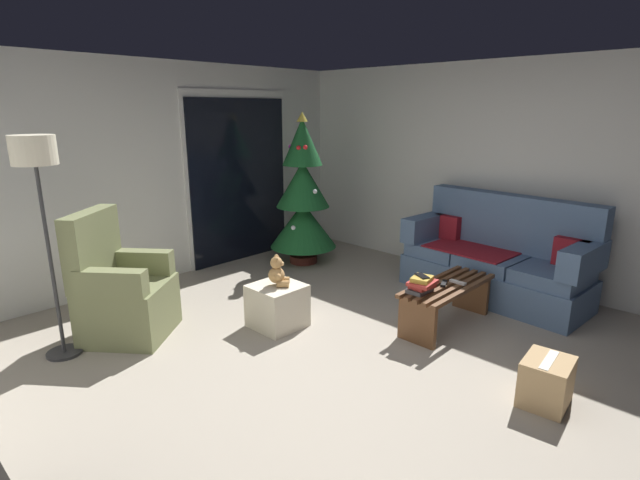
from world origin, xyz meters
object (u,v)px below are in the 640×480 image
object	(u,v)px
cell_phone	(422,276)
cardboard_box_taped_mid_floor	(546,382)
remote_black	(444,283)
christmas_tree	(303,198)
coffee_table	(447,298)
floor_lamp	(37,173)
couch	(497,260)
ottoman	(277,306)
book_stack	(422,284)
teddy_bear_honey	(278,273)
armchair	(122,293)
remote_white	(458,282)

from	to	relation	value
cell_phone	cardboard_box_taped_mid_floor	world-z (taller)	cell_phone
remote_black	christmas_tree	world-z (taller)	christmas_tree
cardboard_box_taped_mid_floor	coffee_table	bearing A→B (deg)	60.74
floor_lamp	coffee_table	bearing A→B (deg)	-36.78
couch	ottoman	xyz separation A→B (m)	(-2.15, 1.12, -0.20)
christmas_tree	cardboard_box_taped_mid_floor	bearing A→B (deg)	-106.96
remote_black	ottoman	bearing A→B (deg)	20.98
coffee_table	book_stack	distance (m)	0.41
coffee_table	cardboard_box_taped_mid_floor	bearing A→B (deg)	-119.26
teddy_bear_honey	couch	bearing A→B (deg)	-27.40
cell_phone	christmas_tree	distance (m)	2.43
christmas_tree	ottoman	xyz separation A→B (m)	(-1.52, -1.22, -0.66)
armchair	cardboard_box_taped_mid_floor	size ratio (longest dim) A/B	2.94
remote_black	cell_phone	world-z (taller)	cell_phone
book_stack	cardboard_box_taped_mid_floor	world-z (taller)	book_stack
armchair	cardboard_box_taped_mid_floor	world-z (taller)	armchair
armchair	floor_lamp	size ratio (longest dim) A/B	0.63
ottoman	armchair	bearing A→B (deg)	141.41
couch	armchair	size ratio (longest dim) A/B	1.76
couch	coffee_table	distance (m)	1.06
couch	remote_black	size ratio (longest dim) A/B	12.74
christmas_tree	teddy_bear_honey	distance (m)	1.98
remote_black	couch	bearing A→B (deg)	-112.79
book_stack	cardboard_box_taped_mid_floor	bearing A→B (deg)	-103.25
couch	teddy_bear_honey	size ratio (longest dim) A/B	6.97
couch	book_stack	distance (m)	1.41
couch	cardboard_box_taped_mid_floor	bearing A→B (deg)	-146.11
coffee_table	floor_lamp	size ratio (longest dim) A/B	0.62
coffee_table	cell_phone	bearing A→B (deg)	169.85
armchair	couch	bearing A→B (deg)	-31.48
remote_black	teddy_bear_honey	world-z (taller)	teddy_bear_honey
coffee_table	cell_phone	world-z (taller)	cell_phone
christmas_tree	ottoman	world-z (taller)	christmas_tree
armchair	teddy_bear_honey	distance (m)	1.38
christmas_tree	armchair	xyz separation A→B (m)	(-2.59, -0.36, -0.46)
remote_white	cardboard_box_taped_mid_floor	size ratio (longest dim) A/B	0.41
teddy_bear_honey	cardboard_box_taped_mid_floor	size ratio (longest dim) A/B	0.74
cell_phone	christmas_tree	xyz separation A→B (m)	(0.78, 2.28, 0.29)
remote_black	teddy_bear_honey	xyz separation A→B (m)	(-1.04, 1.11, 0.10)
christmas_tree	floor_lamp	distance (m)	3.19
floor_lamp	teddy_bear_honey	size ratio (longest dim) A/B	6.25
couch	cell_phone	xyz separation A→B (m)	(-1.41, 0.05, 0.17)
coffee_table	remote_white	bearing A→B (deg)	-40.85
cell_phone	armchair	size ratio (longest dim) A/B	0.13
coffee_table	cell_phone	size ratio (longest dim) A/B	7.64
remote_black	cell_phone	xyz separation A→B (m)	(-0.31, 0.05, 0.14)
ottoman	cardboard_box_taped_mid_floor	distance (m)	2.30
remote_black	floor_lamp	xyz separation A→B (m)	(-2.64, 1.99, 1.08)
christmas_tree	armchair	size ratio (longest dim) A/B	1.71
cardboard_box_taped_mid_floor	couch	bearing A→B (deg)	33.89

